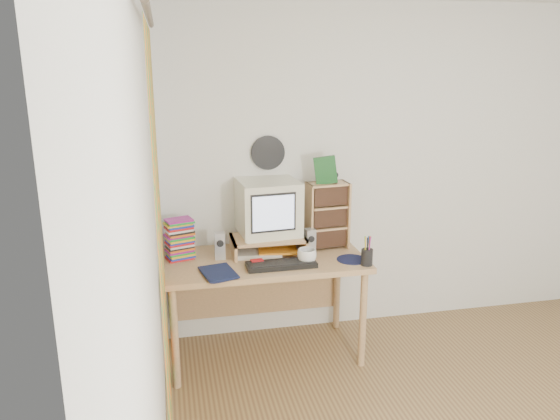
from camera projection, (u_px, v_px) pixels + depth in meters
name	position (u px, v px, depth m)	size (l,w,h in m)	color
back_wall	(385.00, 171.00, 4.23)	(3.50, 3.50, 0.00)	white
left_wall	(150.00, 274.00, 2.23)	(3.50, 3.50, 0.00)	white
curtain	(162.00, 256.00, 2.72)	(2.20, 2.20, 0.00)	orange
wall_disc	(268.00, 153.00, 3.97)	(0.25, 0.25, 0.02)	black
desk	(262.00, 273.00, 3.90)	(1.40, 0.70, 0.75)	tan
monitor_riser	(268.00, 240.00, 3.89)	(0.52, 0.30, 0.12)	tan
crt_monitor	(269.00, 208.00, 3.88)	(0.41, 0.41, 0.39)	silver
speaker_left	(220.00, 246.00, 3.77)	(0.07, 0.07, 0.19)	#AEAFB3
speaker_right	(310.00, 241.00, 3.88)	(0.07, 0.07, 0.18)	#AEAFB3
keyboard	(281.00, 265.00, 3.64)	(0.47, 0.16, 0.03)	black
dvd_stack	(180.00, 242.00, 3.76)	(0.17, 0.12, 0.25)	brown
cd_rack	(327.00, 216.00, 3.96)	(0.29, 0.16, 0.49)	tan
mug	(307.00, 256.00, 3.69)	(0.13, 0.13, 0.10)	white
diary	(203.00, 273.00, 3.47)	(0.24, 0.18, 0.05)	#10183C
mousepad	(352.00, 259.00, 3.77)	(0.21, 0.21, 0.00)	#0F1835
pen_cup	(367.00, 254.00, 3.66)	(0.08, 0.08, 0.16)	black
papers	(266.00, 251.00, 3.88)	(0.31, 0.23, 0.04)	beige
red_box	(257.00, 263.00, 3.67)	(0.08, 0.05, 0.04)	red
game_box	(325.00, 170.00, 3.84)	(0.15, 0.03, 0.20)	#164E1E
webcam	(335.00, 177.00, 3.89)	(0.05, 0.05, 0.08)	black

